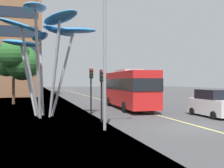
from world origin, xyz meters
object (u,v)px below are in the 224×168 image
traffic_light_kerb_far (91,81)px  car_parked_mid (212,104)px  traffic_light_kerb_near (102,84)px  leaf_sculpture (43,34)px  red_bus (129,87)px  street_lamp (112,38)px

traffic_light_kerb_far → car_parked_mid: traffic_light_kerb_far is taller
traffic_light_kerb_near → car_parked_mid: 9.06m
leaf_sculpture → car_parked_mid: 14.13m
red_bus → traffic_light_kerb_near: red_bus is taller
traffic_light_kerb_near → street_lamp: (-0.15, -2.89, 2.65)m
red_bus → street_lamp: bearing=-114.1°
traffic_light_kerb_far → car_parked_mid: 9.75m
red_bus → traffic_light_kerb_far: size_ratio=2.97×
traffic_light_kerb_far → car_parked_mid: bearing=-24.7°
car_parked_mid → street_lamp: (-9.06, -3.37, 4.21)m
leaf_sculpture → car_parked_mid: (12.55, -3.55, -5.43)m
street_lamp → leaf_sculpture: bearing=116.8°
car_parked_mid → street_lamp: bearing=-159.6°
red_bus → car_parked_mid: size_ratio=2.51×
leaf_sculpture → traffic_light_kerb_far: (3.84, 0.47, -3.68)m
traffic_light_kerb_near → traffic_light_kerb_far: traffic_light_kerb_far is taller
leaf_sculpture → car_parked_mid: size_ratio=1.91×
traffic_light_kerb_near → car_parked_mid: traffic_light_kerb_near is taller
leaf_sculpture → car_parked_mid: leaf_sculpture is taller
traffic_light_kerb_near → street_lamp: bearing=-93.0°
leaf_sculpture → street_lamp: 7.84m
car_parked_mid → street_lamp: 10.55m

